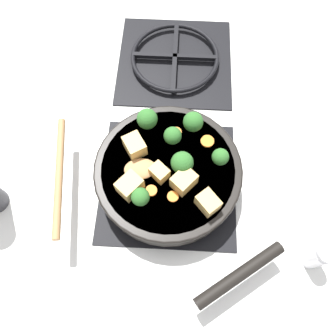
# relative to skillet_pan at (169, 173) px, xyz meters

# --- Properties ---
(ground_plane) EXTENTS (2.40, 2.40, 0.00)m
(ground_plane) POSITION_rel_skillet_pan_xyz_m (-0.00, 0.00, -0.06)
(ground_plane) COLOR silver
(front_burner_grate) EXTENTS (0.31, 0.31, 0.03)m
(front_burner_grate) POSITION_rel_skillet_pan_xyz_m (-0.00, 0.00, -0.04)
(front_burner_grate) COLOR black
(front_burner_grate) RESTS_ON ground_plane
(rear_burner_grate) EXTENTS (0.31, 0.31, 0.03)m
(rear_burner_grate) POSITION_rel_skillet_pan_xyz_m (-0.00, 0.36, -0.04)
(rear_burner_grate) COLOR black
(rear_burner_grate) RESTS_ON ground_plane
(skillet_pan) EXTENTS (0.39, 0.43, 0.05)m
(skillet_pan) POSITION_rel_skillet_pan_xyz_m (0.00, 0.00, 0.00)
(skillet_pan) COLOR black
(skillet_pan) RESTS_ON front_burner_grate
(wooden_spoon) EXTENTS (0.23, 0.27, 0.02)m
(wooden_spoon) POSITION_rel_skillet_pan_xyz_m (-0.16, -0.02, 0.03)
(wooden_spoon) COLOR #A87A4C
(wooden_spoon) RESTS_ON skillet_pan
(tofu_cube_center_large) EXTENTS (0.05, 0.05, 0.03)m
(tofu_cube_center_large) POSITION_rel_skillet_pan_xyz_m (-0.02, -0.01, 0.04)
(tofu_cube_center_large) COLOR tan
(tofu_cube_center_large) RESTS_ON skillet_pan
(tofu_cube_near_handle) EXTENTS (0.06, 0.06, 0.04)m
(tofu_cube_near_handle) POSITION_rel_skillet_pan_xyz_m (-0.07, 0.04, 0.04)
(tofu_cube_near_handle) COLOR tan
(tofu_cube_near_handle) RESTS_ON skillet_pan
(tofu_cube_east_chunk) EXTENTS (0.06, 0.06, 0.04)m
(tofu_cube_east_chunk) POSITION_rel_skillet_pan_xyz_m (0.03, -0.03, 0.04)
(tofu_cube_east_chunk) COLOR tan
(tofu_cube_east_chunk) RESTS_ON skillet_pan
(tofu_cube_west_chunk) EXTENTS (0.05, 0.05, 0.03)m
(tofu_cube_west_chunk) POSITION_rel_skillet_pan_xyz_m (0.08, -0.08, 0.04)
(tofu_cube_west_chunk) COLOR tan
(tofu_cube_west_chunk) RESTS_ON skillet_pan
(tofu_cube_back_piece) EXTENTS (0.06, 0.06, 0.04)m
(tofu_cube_back_piece) POSITION_rel_skillet_pan_xyz_m (-0.08, -0.05, 0.04)
(tofu_cube_back_piece) COLOR tan
(tofu_cube_back_piece) RESTS_ON skillet_pan
(broccoli_floret_near_spoon) EXTENTS (0.04, 0.04, 0.04)m
(broccoli_floret_near_spoon) POSITION_rel_skillet_pan_xyz_m (-0.05, -0.07, 0.05)
(broccoli_floret_near_spoon) COLOR #709956
(broccoli_floret_near_spoon) RESTS_ON skillet_pan
(broccoli_floret_center_top) EXTENTS (0.05, 0.05, 0.05)m
(broccoli_floret_center_top) POSITION_rel_skillet_pan_xyz_m (0.03, 0.00, 0.05)
(broccoli_floret_center_top) COLOR #709956
(broccoli_floret_center_top) RESTS_ON skillet_pan
(broccoli_floret_east_rim) EXTENTS (0.04, 0.04, 0.04)m
(broccoli_floret_east_rim) POSITION_rel_skillet_pan_xyz_m (0.11, 0.02, 0.05)
(broccoli_floret_east_rim) COLOR #709956
(broccoli_floret_east_rim) RESTS_ON skillet_pan
(broccoli_floret_west_rim) EXTENTS (0.04, 0.04, 0.05)m
(broccoli_floret_west_rim) POSITION_rel_skillet_pan_xyz_m (0.00, 0.07, 0.05)
(broccoli_floret_west_rim) COLOR #709956
(broccoli_floret_west_rim) RESTS_ON skillet_pan
(broccoli_floret_north_edge) EXTENTS (0.05, 0.05, 0.05)m
(broccoli_floret_north_edge) POSITION_rel_skillet_pan_xyz_m (-0.05, 0.10, 0.05)
(broccoli_floret_north_edge) COLOR #709956
(broccoli_floret_north_edge) RESTS_ON skillet_pan
(broccoli_floret_south_cluster) EXTENTS (0.04, 0.04, 0.05)m
(broccoli_floret_south_cluster) POSITION_rel_skillet_pan_xyz_m (0.05, 0.10, 0.05)
(broccoli_floret_south_cluster) COLOR #709956
(broccoli_floret_south_cluster) RESTS_ON skillet_pan
(carrot_slice_orange_thin) EXTENTS (0.02, 0.02, 0.01)m
(carrot_slice_orange_thin) POSITION_rel_skillet_pan_xyz_m (0.01, -0.06, 0.03)
(carrot_slice_orange_thin) COLOR orange
(carrot_slice_orange_thin) RESTS_ON skillet_pan
(carrot_slice_near_center) EXTENTS (0.03, 0.03, 0.01)m
(carrot_slice_near_center) POSITION_rel_skillet_pan_xyz_m (0.08, 0.07, 0.03)
(carrot_slice_near_center) COLOR orange
(carrot_slice_near_center) RESTS_ON skillet_pan
(carrot_slice_edge_slice) EXTENTS (0.02, 0.02, 0.01)m
(carrot_slice_edge_slice) POSITION_rel_skillet_pan_xyz_m (-0.03, -0.05, 0.03)
(carrot_slice_edge_slice) COLOR orange
(carrot_slice_edge_slice) RESTS_ON skillet_pan
(carrot_slice_under_broccoli) EXTENTS (0.02, 0.02, 0.01)m
(carrot_slice_under_broccoli) POSITION_rel_skillet_pan_xyz_m (0.01, 0.09, 0.03)
(carrot_slice_under_broccoli) COLOR orange
(carrot_slice_under_broccoli) RESTS_ON skillet_pan
(salt_shaker) EXTENTS (0.04, 0.04, 0.09)m
(salt_shaker) POSITION_rel_skillet_pan_xyz_m (0.31, -0.16, -0.01)
(salt_shaker) COLOR white
(salt_shaker) RESTS_ON ground_plane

